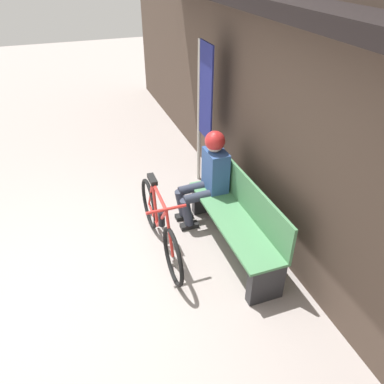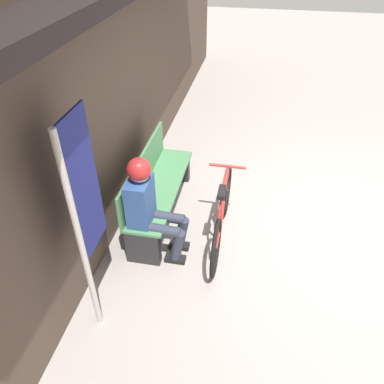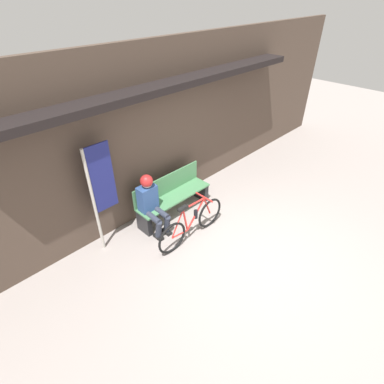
# 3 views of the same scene
# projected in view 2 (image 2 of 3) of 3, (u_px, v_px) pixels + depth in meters

# --- Properties ---
(ground_plane) EXTENTS (24.00, 24.00, 0.00)m
(ground_plane) POSITION_uv_depth(u_px,v_px,m) (311.00, 225.00, 4.44)
(ground_plane) COLOR gray
(storefront_wall) EXTENTS (12.00, 0.56, 3.20)m
(storefront_wall) POSITION_uv_depth(u_px,v_px,m) (111.00, 74.00, 3.78)
(storefront_wall) COLOR #4C3D33
(storefront_wall) RESTS_ON ground_plane
(park_bench_near) EXTENTS (1.64, 0.42, 0.84)m
(park_bench_near) POSITION_uv_depth(u_px,v_px,m) (157.00, 188.00, 4.37)
(park_bench_near) COLOR #477F51
(park_bench_near) RESTS_ON ground_plane
(bicycle) EXTENTS (1.57, 0.40, 0.83)m
(bicycle) POSITION_uv_depth(u_px,v_px,m) (222.00, 214.00, 4.08)
(bicycle) COLOR black
(bicycle) RESTS_ON ground_plane
(person_seated) EXTENTS (0.34, 0.59, 1.18)m
(person_seated) POSITION_uv_depth(u_px,v_px,m) (149.00, 202.00, 3.70)
(person_seated) COLOR #2D3342
(person_seated) RESTS_ON ground_plane
(banner_pole) EXTENTS (0.45, 0.05, 1.96)m
(banner_pole) POSITION_uv_depth(u_px,v_px,m) (83.00, 206.00, 2.78)
(banner_pole) COLOR #B7B2A8
(banner_pole) RESTS_ON ground_plane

